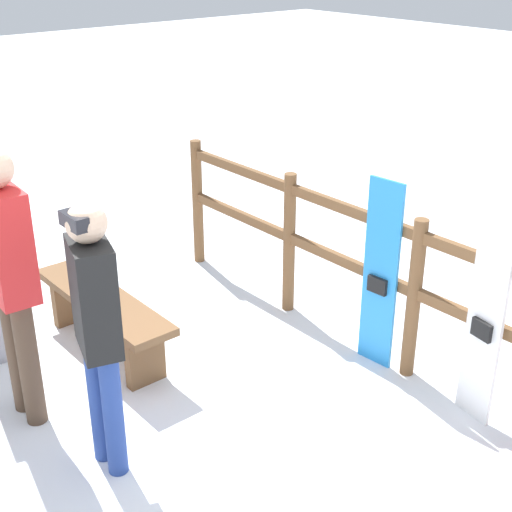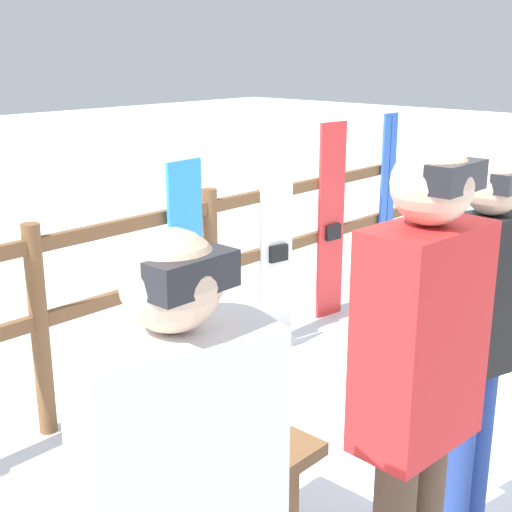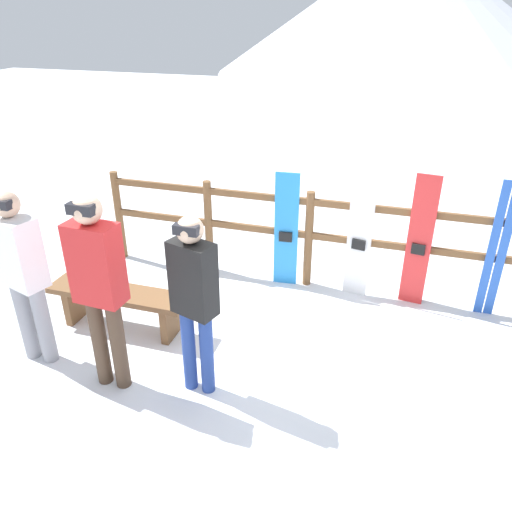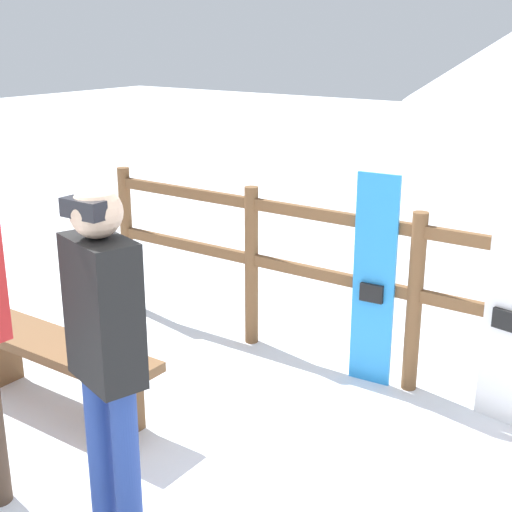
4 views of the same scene
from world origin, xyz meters
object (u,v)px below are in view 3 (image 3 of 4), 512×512
Objects in this scene: snowboard_blue at (286,231)px; ski_pair_blue at (497,251)px; person_black at (194,294)px; person_red at (98,281)px; person_white at (22,268)px; bench at (119,300)px; snowboard_white at (359,238)px; snowboard_red at (419,242)px.

snowboard_blue is 0.92× the size of ski_pair_blue.
snowboard_blue is (0.27, 2.08, -0.29)m from person_black.
ski_pair_blue is (3.35, 2.25, -0.30)m from person_red.
snowboard_blue is at bearing -179.91° from ski_pair_blue.
person_black is 1.66m from person_white.
bench is at bearing -158.63° from ski_pair_blue.
bench is 1.03× the size of snowboard_white.
person_black is 2.12m from snowboard_blue.
person_black is at bearing -28.21° from bench.
snowboard_red is at bearing 49.47° from person_black.
snowboard_white is at bearing 61.54° from person_black.
snowboard_red is (2.94, 1.46, 0.42)m from bench.
person_black is at bearing 1.73° from person_white.
snowboard_red is (3.44, 2.13, -0.23)m from person_white.
person_white is 1.11× the size of ski_pair_blue.
person_white reaches higher than snowboard_red.
snowboard_blue is 0.92× the size of snowboard_red.
snowboard_blue is at bearing 45.56° from bench.
bench is 4.03m from ski_pair_blue.
snowboard_white is at bearing 0.00° from snowboard_blue.
snowboard_blue reaches higher than bench.
snowboard_white is (2.79, 2.13, -0.27)m from person_white.
snowboard_white is (1.91, 2.25, -0.35)m from person_red.
person_red is 0.80m from person_black.
snowboard_white is (0.86, 0.00, 0.02)m from snowboard_blue.
snowboard_red is (1.51, 0.00, 0.06)m from snowboard_blue.
person_red is 1.09× the size of person_black.
bench is at bearing -134.44° from snowboard_blue.
ski_pair_blue reaches higher than bench.
bench is 0.90× the size of person_black.
person_white is at bearing -126.51° from bench.
snowboard_white is 0.95× the size of snowboard_red.
person_red is 1.06× the size of person_white.
snowboard_white is at bearing -179.99° from snowboard_red.
bench is 0.98× the size of snowboard_red.
person_black is 1.08× the size of ski_pair_blue.
person_white reaches higher than snowboard_white.
snowboard_white is at bearing 37.40° from person_white.
person_white reaches higher than bench.
person_red reaches higher than bench.
snowboard_red is 0.79m from ski_pair_blue.
snowboard_blue is at bearing -180.00° from snowboard_red.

